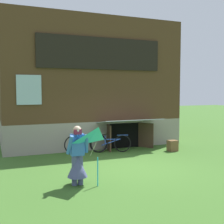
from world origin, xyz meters
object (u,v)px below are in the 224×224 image
object	(u,v)px
person	(77,160)
wooden_crate	(173,146)
kite	(99,141)
bicycle_silver	(86,144)
bicycle_blue	(111,143)

from	to	relation	value
person	wooden_crate	size ratio (longest dim) A/B	3.56
kite	bicycle_silver	size ratio (longest dim) A/B	0.86
person	kite	distance (m)	0.84
kite	wooden_crate	xyz separation A→B (m)	(4.29, 3.15, -0.99)
wooden_crate	bicycle_blue	bearing A→B (deg)	163.34
kite	wooden_crate	world-z (taller)	kite
kite	bicycle_blue	bearing A→B (deg)	63.88
kite	bicycle_blue	world-z (taller)	kite
person	kite	xyz separation A→B (m)	(0.41, -0.48, 0.56)
person	wooden_crate	xyz separation A→B (m)	(4.70, 2.67, -0.43)
kite	bicycle_silver	world-z (taller)	kite
bicycle_silver	bicycle_blue	bearing A→B (deg)	-6.82
bicycle_blue	wooden_crate	world-z (taller)	bicycle_blue
kite	person	bearing A→B (deg)	131.04
person	bicycle_silver	world-z (taller)	person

